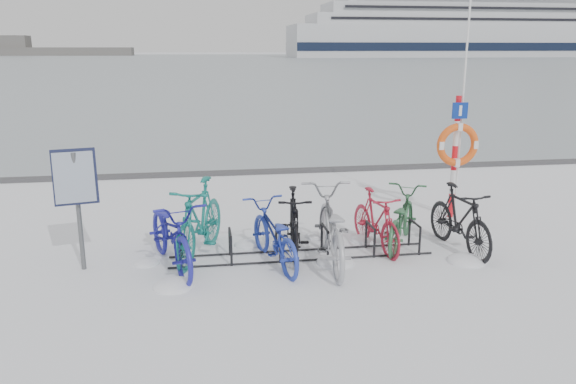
{
  "coord_description": "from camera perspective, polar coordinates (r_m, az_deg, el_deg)",
  "views": [
    {
      "loc": [
        -1.46,
        -7.93,
        3.08
      ],
      "look_at": [
        -0.12,
        0.6,
        0.87
      ],
      "focal_mm": 35.0,
      "sensor_mm": 36.0,
      "label": 1
    }
  ],
  "objects": [
    {
      "name": "bike_3",
      "position": [
        8.59,
        0.59,
        -3.0
      ],
      "size": [
        0.68,
        1.77,
        1.04
      ],
      "primitive_type": "imported",
      "rotation": [
        0.0,
        0.0,
        -0.12
      ],
      "color": "black",
      "rests_on": "ground"
    },
    {
      "name": "bike_rack",
      "position": [
        8.57,
        1.4,
        -5.41
      ],
      "size": [
        4.0,
        0.48,
        0.46
      ],
      "color": "black",
      "rests_on": "ground"
    },
    {
      "name": "snow_drifts",
      "position": [
        8.65,
        4.95,
        -6.57
      ],
      "size": [
        5.85,
        2.19,
        0.2
      ],
      "color": "white",
      "rests_on": "ground"
    },
    {
      "name": "bike_0",
      "position": [
        8.25,
        -11.77,
        -3.86
      ],
      "size": [
        1.3,
        2.19,
        1.09
      ],
      "primitive_type": "imported",
      "rotation": [
        0.0,
        0.0,
        0.3
      ],
      "color": "#202098",
      "rests_on": "ground"
    },
    {
      "name": "bike_1",
      "position": [
        8.59,
        -8.98,
        -2.61
      ],
      "size": [
        1.2,
        2.07,
        1.2
      ],
      "primitive_type": "imported",
      "rotation": [
        0.0,
        0.0,
        -0.34
      ],
      "color": "#15726A",
      "rests_on": "ground"
    },
    {
      "name": "bike_6",
      "position": [
        9.2,
        11.41,
        -2.42
      ],
      "size": [
        1.45,
        1.87,
        0.94
      ],
      "primitive_type": "imported",
      "rotation": [
        0.0,
        0.0,
        2.61
      ],
      "color": "#2D623C",
      "rests_on": "ground"
    },
    {
      "name": "bike_4",
      "position": [
        8.26,
        4.34,
        -3.4
      ],
      "size": [
        0.94,
        2.22,
        1.14
      ],
      "primitive_type": "imported",
      "rotation": [
        0.0,
        0.0,
        3.05
      ],
      "color": "#9FA1A7",
      "rests_on": "ground"
    },
    {
      "name": "cruise_ferry",
      "position": [
        218.57,
        17.44,
        15.93
      ],
      "size": [
        126.92,
        23.96,
        41.7
      ],
      "color": "white",
      "rests_on": "ground"
    },
    {
      "name": "ground",
      "position": [
        8.64,
        1.39,
        -6.54
      ],
      "size": [
        900.0,
        900.0,
        0.0
      ],
      "primitive_type": "plane",
      "color": "white",
      "rests_on": "ground"
    },
    {
      "name": "bike_7",
      "position": [
        9.17,
        17.06,
        -2.45
      ],
      "size": [
        0.69,
        1.8,
        1.06
      ],
      "primitive_type": "imported",
      "rotation": [
        0.0,
        0.0,
        0.11
      ],
      "color": "black",
      "rests_on": "ground"
    },
    {
      "name": "bike_2",
      "position": [
        8.21,
        -1.48,
        -4.16
      ],
      "size": [
        1.01,
        1.9,
        0.95
      ],
      "primitive_type": "imported",
      "rotation": [
        0.0,
        0.0,
        3.36
      ],
      "color": "#2539AA",
      "rests_on": "ground"
    },
    {
      "name": "ice_sheet",
      "position": [
        162.97,
        -8.68,
        13.15
      ],
      "size": [
        400.0,
        298.0,
        0.02
      ],
      "primitive_type": "cube",
      "color": "#9CA7B0",
      "rests_on": "ground"
    },
    {
      "name": "lifebuoy_station",
      "position": [
        10.68,
        16.82,
        4.59
      ],
      "size": [
        0.79,
        0.23,
        4.12
      ],
      "color": "red",
      "rests_on": "ground"
    },
    {
      "name": "bike_5",
      "position": [
        8.96,
        8.93,
        -2.68
      ],
      "size": [
        0.7,
        1.66,
        0.97
      ],
      "primitive_type": "imported",
      "rotation": [
        0.0,
        0.0,
        0.16
      ],
      "color": "#AD1D32",
      "rests_on": "ground"
    },
    {
      "name": "info_board",
      "position": [
        8.28,
        -20.77,
        0.75
      ],
      "size": [
        0.62,
        0.34,
        1.76
      ],
      "rotation": [
        0.0,
        0.0,
        0.22
      ],
      "color": "#595B5E",
      "rests_on": "ground"
    },
    {
      "name": "quay_edge",
      "position": [
        14.24,
        -2.87,
        2.06
      ],
      "size": [
        400.0,
        0.25,
        0.1
      ],
      "primitive_type": "cube",
      "color": "#3F3F42",
      "rests_on": "ground"
    }
  ]
}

